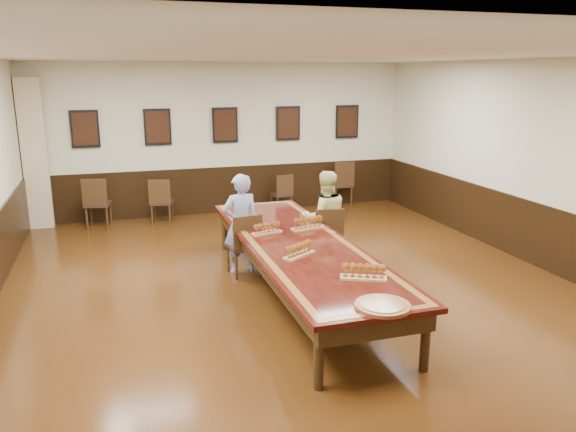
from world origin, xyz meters
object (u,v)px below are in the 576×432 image
object	(u,v)px
chair_woman	(326,236)
spare_chair_c	(281,193)
spare_chair_a	(98,202)
spare_chair_b	(162,200)
carved_platter	(383,306)
conference_table	(299,252)
spare_chair_d	(340,183)
person_man	(241,224)
chair_man	(243,244)
person_woman	(325,218)

from	to	relation	value
chair_woman	spare_chair_c	bearing A→B (deg)	-88.25
spare_chair_a	spare_chair_b	world-z (taller)	spare_chair_a
spare_chair_a	carved_platter	distance (m)	7.37
spare_chair_a	spare_chair_b	distance (m)	1.23
conference_table	carved_platter	distance (m)	2.30
spare_chair_d	person_man	size ratio (longest dim) A/B	0.67
spare_chair_a	conference_table	xyz separation A→B (m)	(2.67, -4.53, 0.11)
chair_man	person_woman	size ratio (longest dim) A/B	0.64
spare_chair_a	person_woman	distance (m)	4.86
conference_table	carved_platter	world-z (taller)	carved_platter
person_man	carved_platter	distance (m)	3.48
spare_chair_a	spare_chair_d	distance (m)	5.30
person_man	carved_platter	xyz separation A→B (m)	(0.64, -3.42, 0.00)
spare_chair_c	chair_man	bearing A→B (deg)	57.21
person_man	person_woman	distance (m)	1.37
spare_chair_c	conference_table	xyz separation A→B (m)	(-1.14, -4.61, 0.19)
chair_man	spare_chair_c	size ratio (longest dim) A/B	1.13
chair_woman	spare_chair_c	size ratio (longest dim) A/B	1.13
chair_man	person_man	world-z (taller)	person_man
spare_chair_b	person_woman	size ratio (longest dim) A/B	0.62
spare_chair_d	person_woman	xyz separation A→B (m)	(-1.80, -3.67, 0.23)
spare_chair_c	carved_platter	xyz separation A→B (m)	(-1.05, -6.91, 0.35)
person_woman	spare_chair_b	bearing A→B (deg)	-48.72
spare_chair_a	carved_platter	size ratio (longest dim) A/B	1.45
chair_woman	spare_chair_a	distance (m)	4.92
spare_chair_d	person_woman	world-z (taller)	person_woman
spare_chair_b	person_woman	distance (m)	4.03
spare_chair_b	carved_platter	world-z (taller)	spare_chair_b
chair_man	conference_table	xyz separation A→B (m)	(0.54, -1.02, 0.13)
conference_table	spare_chair_c	bearing A→B (deg)	76.10
person_man	spare_chair_b	bearing A→B (deg)	-82.47
chair_man	spare_chair_a	xyz separation A→B (m)	(-2.13, 3.51, 0.02)
person_man	carved_platter	world-z (taller)	person_man
chair_woman	person_woman	distance (m)	0.29
person_man	person_woman	bearing A→B (deg)	174.13
spare_chair_d	person_man	world-z (taller)	person_man
spare_chair_a	spare_chair_c	xyz separation A→B (m)	(3.81, 0.08, -0.08)
spare_chair_b	carved_platter	size ratio (longest dim) A/B	1.34
spare_chair_c	person_man	distance (m)	3.90
chair_man	person_man	distance (m)	0.30
chair_woman	person_woman	bearing A→B (deg)	-90.00
person_man	spare_chair_d	bearing A→B (deg)	-137.81
spare_chair_d	conference_table	world-z (taller)	spare_chair_d
chair_man	spare_chair_b	bearing A→B (deg)	-82.68
spare_chair_a	person_man	distance (m)	4.02
chair_woman	person_woman	xyz separation A→B (m)	(0.01, 0.10, 0.27)
spare_chair_c	person_man	bearing A→B (deg)	56.41
chair_woman	spare_chair_d	world-z (taller)	spare_chair_d
spare_chair_a	carved_platter	bearing A→B (deg)	122.38
chair_man	person_man	bearing A→B (deg)	-90.00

